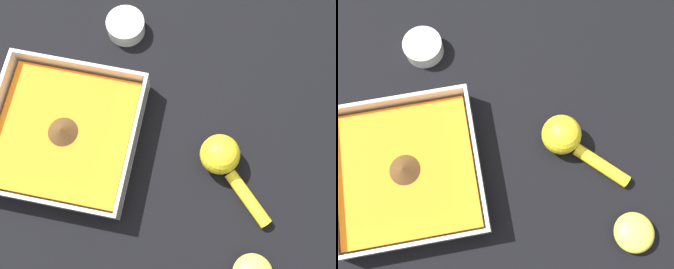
# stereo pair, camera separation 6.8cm
# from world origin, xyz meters

# --- Properties ---
(ground_plane) EXTENTS (4.00, 4.00, 0.00)m
(ground_plane) POSITION_xyz_m (0.00, 0.00, 0.00)
(ground_plane) COLOR black
(square_dish) EXTENTS (0.25, 0.25, 0.06)m
(square_dish) POSITION_xyz_m (-0.02, 0.01, 0.02)
(square_dish) COLOR silver
(square_dish) RESTS_ON ground_plane
(spice_bowl) EXTENTS (0.07, 0.07, 0.03)m
(spice_bowl) POSITION_xyz_m (0.21, -0.04, 0.01)
(spice_bowl) COLOR silver
(spice_bowl) RESTS_ON ground_plane
(lemon_squeezer) EXTENTS (0.14, 0.14, 0.07)m
(lemon_squeezer) POSITION_xyz_m (-0.01, -0.27, 0.03)
(lemon_squeezer) COLOR yellow
(lemon_squeezer) RESTS_ON ground_plane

